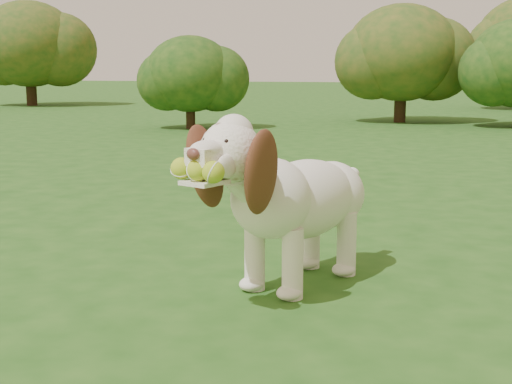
# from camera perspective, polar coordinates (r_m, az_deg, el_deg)

# --- Properties ---
(ground) EXTENTS (80.00, 80.00, 0.00)m
(ground) POSITION_cam_1_polar(r_m,az_deg,el_deg) (2.80, 5.64, -8.05)
(ground) COLOR #1E4D16
(ground) RESTS_ON ground
(dog) EXTENTS (0.62, 1.05, 0.70)m
(dog) POSITION_cam_1_polar(r_m,az_deg,el_deg) (2.77, 2.76, -0.18)
(dog) COLOR white
(dog) RESTS_ON ground
(shrub_a) EXTENTS (1.26, 1.26, 1.31)m
(shrub_a) POSITION_cam_1_polar(r_m,az_deg,el_deg) (10.22, -5.31, 9.38)
(shrub_a) COLOR #382314
(shrub_a) RESTS_ON ground
(shrub_b) EXTENTS (1.78, 1.78, 1.85)m
(shrub_b) POSITION_cam_1_polar(r_m,az_deg,el_deg) (11.60, 11.59, 10.85)
(shrub_b) COLOR #382314
(shrub_b) RESTS_ON ground
(shrub_g) EXTENTS (2.27, 2.27, 2.35)m
(shrub_g) POSITION_cam_1_polar(r_m,az_deg,el_deg) (17.22, -17.71, 11.21)
(shrub_g) COLOR #382314
(shrub_g) RESTS_ON ground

